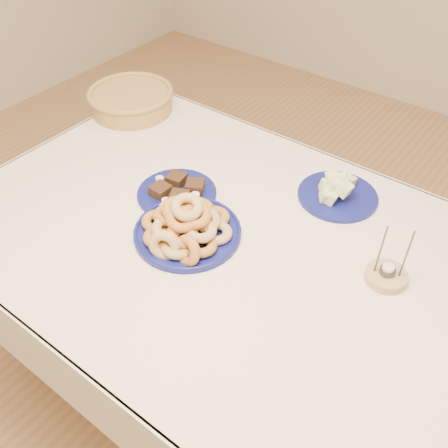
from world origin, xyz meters
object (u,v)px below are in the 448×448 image
at_px(donut_platter, 186,226).
at_px(brownie_plate, 177,192).
at_px(melon_plate, 337,191).
at_px(wicker_basket, 131,99).
at_px(candle_holder, 386,275).
at_px(dining_table, 234,265).

bearing_deg(donut_platter, brownie_plate, 139.46).
bearing_deg(brownie_plate, melon_plate, 35.58).
height_order(donut_platter, brownie_plate, donut_platter).
xyz_separation_m(wicker_basket, candle_holder, (1.17, -0.23, -0.03)).
height_order(dining_table, melon_plate, melon_plate).
bearing_deg(melon_plate, wicker_basket, 179.73).
height_order(donut_platter, melon_plate, donut_platter).
relative_size(dining_table, melon_plate, 5.61).
bearing_deg(dining_table, candle_holder, 16.49).
bearing_deg(melon_plate, donut_platter, -122.13).
bearing_deg(wicker_basket, melon_plate, -0.27).
relative_size(dining_table, donut_platter, 4.56).
distance_m(melon_plate, candle_holder, 0.35).
relative_size(dining_table, brownie_plate, 5.59).
xyz_separation_m(donut_platter, melon_plate, (0.26, 0.42, -0.01)).
xyz_separation_m(dining_table, candle_holder, (0.41, 0.12, 0.12)).
bearing_deg(candle_holder, brownie_plate, -174.55).
height_order(melon_plate, wicker_basket, same).
height_order(wicker_basket, candle_holder, candle_holder).
xyz_separation_m(dining_table, donut_platter, (-0.12, -0.07, 0.14)).
bearing_deg(donut_platter, melon_plate, 57.87).
distance_m(dining_table, donut_platter, 0.20).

